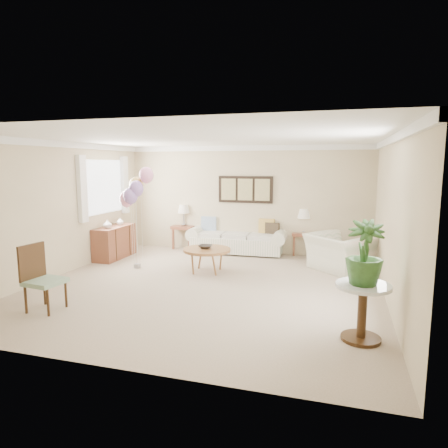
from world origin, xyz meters
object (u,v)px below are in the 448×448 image
object	(u,v)px
sofa	(238,238)
coffee_table	(207,251)
armchair	(338,253)
accent_chair	(41,276)
balloon_cluster	(135,189)

from	to	relation	value
sofa	coffee_table	xyz separation A→B (m)	(-0.14, -1.98, 0.09)
armchair	sofa	bearing A→B (deg)	18.04
armchair	accent_chair	xyz separation A→B (m)	(-4.22, -3.58, 0.15)
accent_chair	balloon_cluster	size ratio (longest dim) A/B	0.47
armchair	balloon_cluster	distance (m)	4.36
accent_chair	armchair	bearing A→B (deg)	40.27
coffee_table	accent_chair	size ratio (longest dim) A/B	0.96
coffee_table	balloon_cluster	bearing A→B (deg)	-176.51
coffee_table	armchair	distance (m)	2.69
coffee_table	accent_chair	bearing A→B (deg)	-122.03
armchair	accent_chair	bearing A→B (deg)	82.96
coffee_table	accent_chair	xyz separation A→B (m)	(-1.68, -2.69, 0.07)
accent_chair	sofa	bearing A→B (deg)	68.67
sofa	accent_chair	size ratio (longest dim) A/B	2.46
balloon_cluster	sofa	bearing A→B (deg)	51.49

